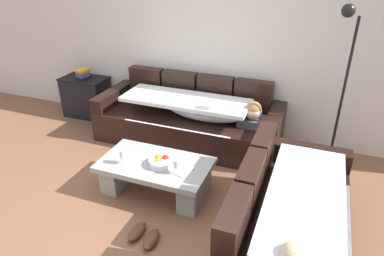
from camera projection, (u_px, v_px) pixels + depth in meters
name	position (u px, v px, depth m)	size (l,w,h in m)	color
ground_plane	(147.00, 215.00, 3.54)	(14.00, 14.00, 0.00)	brown
back_wall	(214.00, 39.00, 4.72)	(9.00, 0.10, 2.70)	silver
couch_along_wall	(191.00, 120.00, 4.79)	(2.52, 0.92, 0.88)	black
couch_near_window	(288.00, 227.00, 2.92)	(0.92, 2.04, 0.88)	black
coffee_table	(156.00, 173.00, 3.80)	(1.20, 0.68, 0.38)	#979E9B
fruit_bowl	(162.00, 161.00, 3.68)	(0.28, 0.28, 0.10)	silver
wine_glass_near_left	(123.00, 154.00, 3.66)	(0.07, 0.07, 0.17)	silver
wine_glass_near_right	(177.00, 164.00, 3.49)	(0.07, 0.07, 0.17)	silver
open_magazine	(178.00, 168.00, 3.62)	(0.28, 0.21, 0.01)	white
side_cabinet	(87.00, 97.00, 5.59)	(0.72, 0.44, 0.64)	black
book_stack_on_cabinet	(83.00, 74.00, 5.41)	(0.16, 0.22, 0.15)	black
floor_lamp	(341.00, 81.00, 3.87)	(0.33, 0.31, 1.95)	black
pair_of_shoes	(144.00, 235.00, 3.23)	(0.30, 0.31, 0.09)	#59331E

